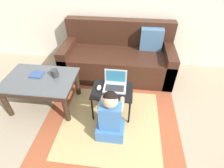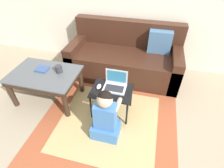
{
  "view_description": "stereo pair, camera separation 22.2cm",
  "coord_description": "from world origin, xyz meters",
  "px_view_note": "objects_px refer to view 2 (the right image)",
  "views": [
    {
      "loc": [
        0.21,
        -1.45,
        1.88
      ],
      "look_at": [
        0.01,
        0.26,
        0.46
      ],
      "focal_mm": 28.0,
      "sensor_mm": 36.0,
      "label": 1
    },
    {
      "loc": [
        0.43,
        -1.41,
        1.88
      ],
      "look_at": [
        0.01,
        0.26,
        0.46
      ],
      "focal_mm": 28.0,
      "sensor_mm": 36.0,
      "label": 2
    }
  ],
  "objects_px": {
    "laptop_desk": "(112,93)",
    "couch": "(125,59)",
    "laptop": "(115,85)",
    "computer_mouse": "(99,87)",
    "person_seated": "(106,117)",
    "cup_on_table": "(59,69)",
    "coffee_table": "(45,77)",
    "book_on_table": "(42,69)"
  },
  "relations": [
    {
      "from": "book_on_table",
      "to": "person_seated",
      "type": "bearing_deg",
      "value": -24.61
    },
    {
      "from": "couch",
      "to": "person_seated",
      "type": "distance_m",
      "value": 1.34
    },
    {
      "from": "person_seated",
      "to": "coffee_table",
      "type": "bearing_deg",
      "value": 157.3
    },
    {
      "from": "laptop_desk",
      "to": "person_seated",
      "type": "xyz_separation_m",
      "value": [
        0.02,
        -0.38,
        -0.03
      ]
    },
    {
      "from": "coffee_table",
      "to": "computer_mouse",
      "type": "height_order",
      "value": "coffee_table"
    },
    {
      "from": "coffee_table",
      "to": "person_seated",
      "type": "bearing_deg",
      "value": -22.7
    },
    {
      "from": "book_on_table",
      "to": "laptop_desk",
      "type": "bearing_deg",
      "value": -6.04
    },
    {
      "from": "coffee_table",
      "to": "laptop",
      "type": "relative_size",
      "value": 3.23
    },
    {
      "from": "coffee_table",
      "to": "laptop_desk",
      "type": "distance_m",
      "value": 0.98
    },
    {
      "from": "couch",
      "to": "laptop_desk",
      "type": "height_order",
      "value": "couch"
    },
    {
      "from": "laptop_desk",
      "to": "coffee_table",
      "type": "bearing_deg",
      "value": 177.56
    },
    {
      "from": "laptop",
      "to": "computer_mouse",
      "type": "bearing_deg",
      "value": -164.09
    },
    {
      "from": "couch",
      "to": "computer_mouse",
      "type": "relative_size",
      "value": 18.4
    },
    {
      "from": "laptop_desk",
      "to": "person_seated",
      "type": "height_order",
      "value": "person_seated"
    },
    {
      "from": "cup_on_table",
      "to": "person_seated",
      "type": "bearing_deg",
      "value": -31.85
    },
    {
      "from": "couch",
      "to": "coffee_table",
      "type": "height_order",
      "value": "couch"
    },
    {
      "from": "computer_mouse",
      "to": "book_on_table",
      "type": "bearing_deg",
      "value": 173.07
    },
    {
      "from": "coffee_table",
      "to": "person_seated",
      "type": "relative_size",
      "value": 1.32
    },
    {
      "from": "computer_mouse",
      "to": "book_on_table",
      "type": "xyz_separation_m",
      "value": [
        -0.87,
        0.11,
        0.05
      ]
    },
    {
      "from": "couch",
      "to": "coffee_table",
      "type": "distance_m",
      "value": 1.34
    },
    {
      "from": "coffee_table",
      "to": "laptop",
      "type": "height_order",
      "value": "laptop"
    },
    {
      "from": "couch",
      "to": "laptop",
      "type": "relative_size",
      "value": 6.38
    },
    {
      "from": "person_seated",
      "to": "book_on_table",
      "type": "xyz_separation_m",
      "value": [
        -1.07,
        0.49,
        0.16
      ]
    },
    {
      "from": "person_seated",
      "to": "book_on_table",
      "type": "relative_size",
      "value": 4.15
    },
    {
      "from": "laptop",
      "to": "person_seated",
      "type": "bearing_deg",
      "value": -90.64
    },
    {
      "from": "coffee_table",
      "to": "computer_mouse",
      "type": "relative_size",
      "value": 9.31
    },
    {
      "from": "person_seated",
      "to": "laptop",
      "type": "bearing_deg",
      "value": 89.36
    },
    {
      "from": "cup_on_table",
      "to": "book_on_table",
      "type": "height_order",
      "value": "cup_on_table"
    },
    {
      "from": "laptop",
      "to": "computer_mouse",
      "type": "distance_m",
      "value": 0.21
    },
    {
      "from": "couch",
      "to": "laptop",
      "type": "distance_m",
      "value": 0.91
    },
    {
      "from": "couch",
      "to": "book_on_table",
      "type": "relative_size",
      "value": 10.84
    },
    {
      "from": "couch",
      "to": "book_on_table",
      "type": "xyz_separation_m",
      "value": [
        -1.03,
        -0.85,
        0.18
      ]
    },
    {
      "from": "laptop",
      "to": "computer_mouse",
      "type": "height_order",
      "value": "laptop"
    },
    {
      "from": "laptop_desk",
      "to": "laptop",
      "type": "distance_m",
      "value": 0.11
    },
    {
      "from": "person_seated",
      "to": "book_on_table",
      "type": "bearing_deg",
      "value": 155.39
    },
    {
      "from": "couch",
      "to": "laptop_desk",
      "type": "bearing_deg",
      "value": -89.38
    },
    {
      "from": "book_on_table",
      "to": "computer_mouse",
      "type": "bearing_deg",
      "value": -6.93
    },
    {
      "from": "cup_on_table",
      "to": "couch",
      "type": "bearing_deg",
      "value": 47.49
    },
    {
      "from": "laptop_desk",
      "to": "couch",
      "type": "bearing_deg",
      "value": 90.62
    },
    {
      "from": "laptop",
      "to": "cup_on_table",
      "type": "xyz_separation_m",
      "value": [
        -0.81,
        0.06,
        0.07
      ]
    },
    {
      "from": "coffee_table",
      "to": "cup_on_table",
      "type": "relative_size",
      "value": 9.43
    },
    {
      "from": "computer_mouse",
      "to": "person_seated",
      "type": "xyz_separation_m",
      "value": [
        0.2,
        -0.38,
        -0.11
      ]
    }
  ]
}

